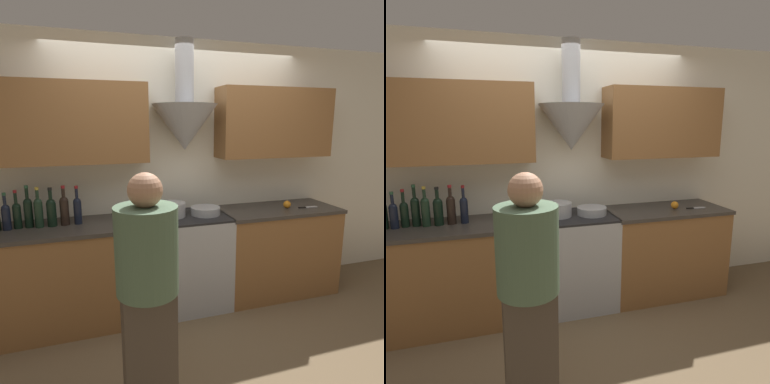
{
  "view_description": "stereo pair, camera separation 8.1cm",
  "coord_description": "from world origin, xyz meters",
  "views": [
    {
      "loc": [
        -0.95,
        -2.71,
        1.81
      ],
      "look_at": [
        0.0,
        0.23,
        1.18
      ],
      "focal_mm": 32.0,
      "sensor_mm": 36.0,
      "label": 1
    },
    {
      "loc": [
        -0.87,
        -2.73,
        1.81
      ],
      "look_at": [
        0.0,
        0.23,
        1.18
      ],
      "focal_mm": 32.0,
      "sensor_mm": 36.0,
      "label": 2
    }
  ],
  "objects": [
    {
      "name": "mixing_bowl",
      "position": [
        0.17,
        0.32,
        0.96
      ],
      "size": [
        0.29,
        0.29,
        0.07
      ],
      "color": "#A8AAAF",
      "rests_on": "stove_range"
    },
    {
      "name": "wine_bottle_3",
      "position": [
        -1.5,
        0.39,
        1.05
      ],
      "size": [
        0.07,
        0.07,
        0.33
      ],
      "color": "black",
      "rests_on": "counter_left"
    },
    {
      "name": "wine_bottle_7",
      "position": [
        -1.12,
        0.37,
        1.07
      ],
      "size": [
        0.08,
        0.08,
        0.35
      ],
      "color": "black",
      "rests_on": "counter_left"
    },
    {
      "name": "person_foreground_left",
      "position": [
        -0.62,
        -0.85,
        0.84
      ],
      "size": [
        0.37,
        0.37,
        1.54
      ],
      "color": "#473D33",
      "rests_on": "ground_plane"
    },
    {
      "name": "stove_range",
      "position": [
        0.0,
        0.34,
        0.47
      ],
      "size": [
        0.73,
        0.6,
        0.93
      ],
      "color": "#A8AAAF",
      "rests_on": "ground_plane"
    },
    {
      "name": "wine_bottle_5",
      "position": [
        -1.33,
        0.36,
        1.07
      ],
      "size": [
        0.07,
        0.07,
        0.35
      ],
      "color": "black",
      "rests_on": "counter_left"
    },
    {
      "name": "wall_back",
      "position": [
        -0.04,
        0.59,
        1.49
      ],
      "size": [
        8.4,
        0.62,
        2.6
      ],
      "color": "silver",
      "rests_on": "ground_plane"
    },
    {
      "name": "stock_pot",
      "position": [
        -0.17,
        0.35,
        0.99
      ],
      "size": [
        0.26,
        0.26,
        0.13
      ],
      "color": "#A8AAAF",
      "rests_on": "stove_range"
    },
    {
      "name": "counter_left",
      "position": [
        -1.1,
        0.33,
        0.46
      ],
      "size": [
        1.48,
        0.62,
        0.93
      ],
      "color": "brown",
      "rests_on": "ground_plane"
    },
    {
      "name": "chefs_knife",
      "position": [
        1.29,
        0.25,
        0.93
      ],
      "size": [
        0.21,
        0.04,
        0.01
      ],
      "rotation": [
        0.0,
        0.0,
        -0.06
      ],
      "color": "silver",
      "rests_on": "counter_right"
    },
    {
      "name": "ground_plane",
      "position": [
        0.0,
        0.0,
        0.0
      ],
      "size": [
        12.0,
        12.0,
        0.0
      ],
      "primitive_type": "plane",
      "color": "brown"
    },
    {
      "name": "wine_bottle_2",
      "position": [
        -1.58,
        0.37,
        1.05
      ],
      "size": [
        0.07,
        0.07,
        0.32
      ],
      "color": "black",
      "rests_on": "counter_left"
    },
    {
      "name": "wine_bottle_8",
      "position": [
        -1.01,
        0.37,
        1.06
      ],
      "size": [
        0.07,
        0.07,
        0.34
      ],
      "color": "black",
      "rests_on": "counter_left"
    },
    {
      "name": "orange_fruit",
      "position": [
        1.06,
        0.29,
        0.96
      ],
      "size": [
        0.08,
        0.08,
        0.08
      ],
      "color": "orange",
      "rests_on": "counter_right"
    },
    {
      "name": "wine_bottle_6",
      "position": [
        -1.23,
        0.37,
        1.06
      ],
      "size": [
        0.08,
        0.08,
        0.34
      ],
      "color": "black",
      "rests_on": "counter_left"
    },
    {
      "name": "counter_right",
      "position": [
        0.98,
        0.33,
        0.46
      ],
      "size": [
        1.25,
        0.62,
        0.93
      ],
      "color": "brown",
      "rests_on": "ground_plane"
    },
    {
      "name": "wine_bottle_4",
      "position": [
        -1.41,
        0.39,
        1.07
      ],
      "size": [
        0.07,
        0.07,
        0.36
      ],
      "color": "black",
      "rests_on": "counter_left"
    }
  ]
}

